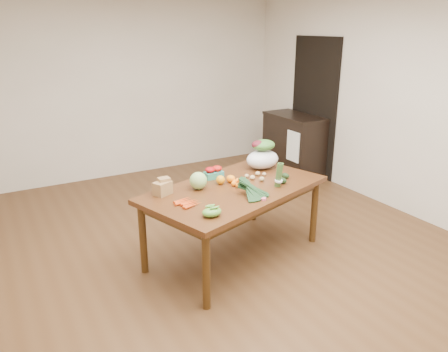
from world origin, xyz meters
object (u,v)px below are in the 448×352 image
cabbage (198,181)px  paper_bag (162,187)px  dining_table (234,222)px  asparagus_bundle (279,175)px  mandarin_cluster (241,181)px  kale_bunch (255,189)px  cabinet (293,145)px  salad_bag (263,156)px

cabbage → paper_bag: bearing=174.5°
dining_table → asparagus_bundle: asparagus_bundle is taller
mandarin_cluster → asparagus_bundle: size_ratio=0.72×
cabbage → asparagus_bundle: bearing=-25.3°
kale_bunch → asparagus_bundle: asparagus_bundle is taller
cabinet → salad_bag: (-1.59, -1.46, 0.43)m
kale_bunch → asparagus_bundle: bearing=0.2°
cabinet → kale_bunch: bearing=-135.0°
cabbage → mandarin_cluster: 0.43m
dining_table → paper_bag: bearing=148.8°
dining_table → mandarin_cluster: bearing=-2.7°
paper_bag → mandarin_cluster: (0.77, -0.14, -0.03)m
cabinet → salad_bag: salad_bag is taller
cabbage → kale_bunch: size_ratio=0.42×
paper_bag → salad_bag: 1.27m
cabbage → asparagus_bundle: asparagus_bundle is taller
cabbage → mandarin_cluster: bearing=-14.8°
cabinet → cabbage: cabinet is taller
asparagus_bundle → cabbage: bearing=137.0°
kale_bunch → cabinet: bearing=27.3°
cabbage → salad_bag: bearing=14.5°
mandarin_cluster → cabbage: bearing=165.2°
dining_table → asparagus_bundle: (0.38, -0.20, 0.50)m
mandarin_cluster → salad_bag: 0.61m
asparagus_bundle → salad_bag: 0.60m
cabbage → cabinet: bearing=34.2°
dining_table → asparagus_bundle: size_ratio=7.21×
mandarin_cluster → asparagus_bundle: asparagus_bundle is taller
cabinet → paper_bag: size_ratio=4.76×
kale_bunch → salad_bag: size_ratio=1.07×
asparagus_bundle → salad_bag: (0.19, 0.57, 0.02)m
mandarin_cluster → salad_bag: size_ratio=0.48×
mandarin_cluster → kale_bunch: (-0.05, -0.34, 0.04)m
paper_bag → cabbage: 0.36m
cabbage → salad_bag: salad_bag is taller
mandarin_cluster → asparagus_bundle: bearing=-37.3°
mandarin_cluster → salad_bag: bearing=34.9°
mandarin_cluster → asparagus_bundle: 0.38m
mandarin_cluster → asparagus_bundle: (0.30, -0.23, 0.08)m
kale_bunch → salad_bag: 0.87m
salad_bag → kale_bunch: bearing=-128.6°
salad_bag → mandarin_cluster: bearing=-145.1°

